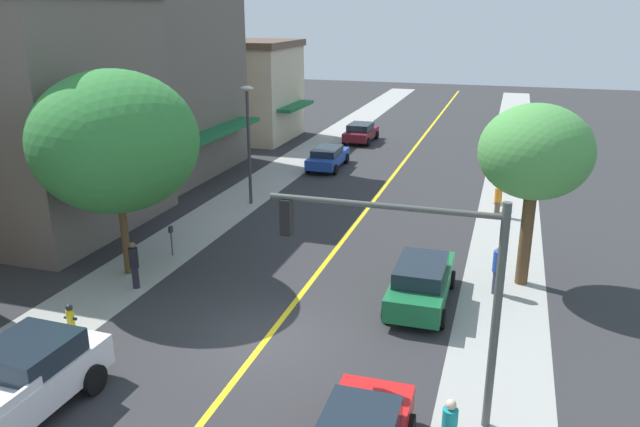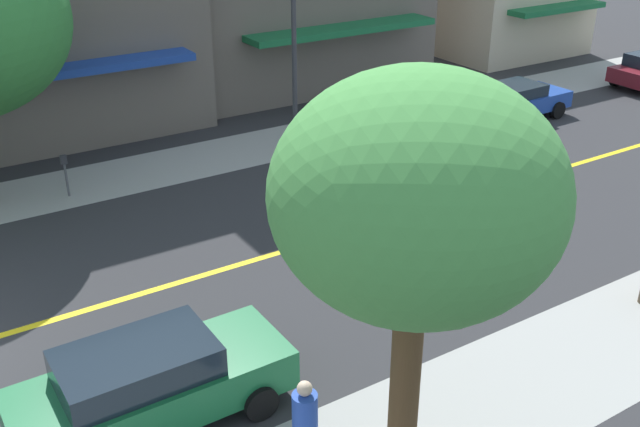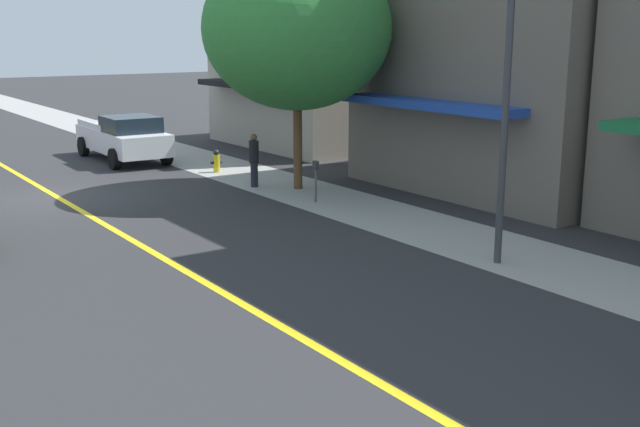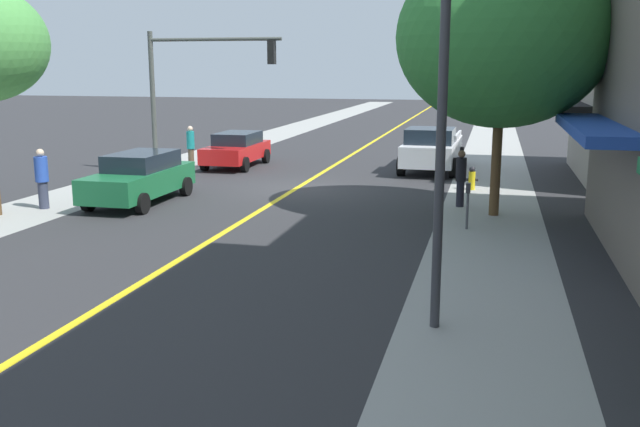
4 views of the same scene
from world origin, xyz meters
name	(u,v)px [view 4 (image 4 of 4)]	position (x,y,z in m)	size (l,w,h in m)	color
ground_plane	(297,188)	(0.00, 0.00, 0.00)	(140.00, 140.00, 0.00)	#2D2D30
sidewalk_left	(491,196)	(-6.83, 0.00, 0.00)	(2.95, 126.00, 0.01)	#9E9E99
sidewalk_right	(125,181)	(6.83, 0.00, 0.00)	(2.95, 126.00, 0.01)	#9E9E99
road_centerline_stripe	(297,188)	(0.00, 0.00, 0.00)	(0.20, 126.00, 0.00)	yellow
street_tree_right_corner	(503,37)	(-6.92, 3.10, 5.11)	(5.98, 5.98, 7.66)	brown
fire_hydrant	(472,178)	(-6.14, -1.18, 0.41)	(0.44, 0.24, 0.84)	yellow
parking_meter	(468,199)	(-6.22, 5.16, 0.84)	(0.12, 0.18, 1.26)	#4C4C51
traffic_light_mast	(194,77)	(4.79, -2.18, 3.91)	(5.55, 0.32, 5.67)	#474C47
street_lamp	(442,101)	(-5.99, 12.67, 3.76)	(0.70, 0.36, 6.04)	#38383D
red_sedan_right_curb	(237,149)	(4.06, -4.75, 0.78)	(2.04, 4.40, 1.49)	red
green_sedan_right_curb	(140,177)	(4.13, 3.84, 0.84)	(2.03, 4.74, 1.60)	#196638
white_pickup_truck	(432,148)	(-4.34, -5.63, 0.93)	(2.44, 5.78, 1.85)	silver
pedestrian_teal_shirt	(191,145)	(5.88, -4.01, 0.96)	(0.34, 0.34, 1.80)	brown
pedestrian_blue_shirt	(42,177)	(6.57, 5.43, 0.97)	(0.40, 0.40, 1.85)	#33384C
pedestrian_black_shirt	(461,177)	(-5.88, 2.04, 0.95)	(0.32, 0.32, 1.77)	black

